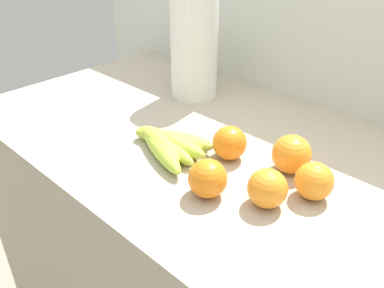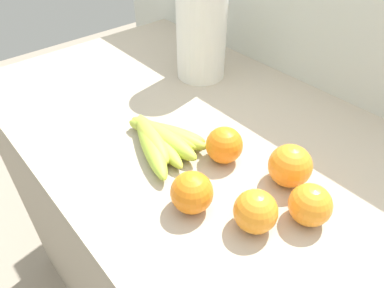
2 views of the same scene
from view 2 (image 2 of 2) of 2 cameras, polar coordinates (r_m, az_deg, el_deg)
The scene contains 7 objects.
banana_bunch at distance 0.72m, azimuth -5.34°, elevation 1.02°, with size 0.21×0.16×0.04m.
orange_back_right at distance 0.65m, azimuth 15.71°, elevation -3.43°, with size 0.08×0.08×0.08m, color orange.
orange_front at distance 0.58m, azimuth -0.02°, elevation -7.92°, with size 0.07×0.07×0.07m, color orange.
orange_far_right at distance 0.67m, azimuth 5.29°, elevation -0.18°, with size 0.07×0.07×0.07m, color orange.
orange_back_left at distance 0.57m, azimuth 10.33°, elevation -10.76°, with size 0.07×0.07×0.07m, color orange.
orange_center at distance 0.60m, azimuth 18.72°, elevation -9.38°, with size 0.07×0.07×0.07m, color orange.
paper_towel_roll at distance 0.92m, azimuth 1.56°, elevation 19.06°, with size 0.13×0.13×0.31m.
Camera 2 is at (0.10, -0.42, 1.34)m, focal length 32.68 mm.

